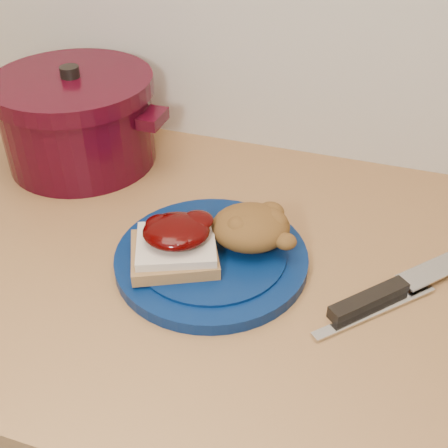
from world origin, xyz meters
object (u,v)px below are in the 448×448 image
(plate, at_px, (211,259))
(butter_knife, at_px, (375,311))
(dutch_oven, at_px, (78,119))
(chef_knife, at_px, (394,289))
(pepper_grinder, at_px, (46,115))

(plate, height_order, butter_knife, plate)
(plate, bearing_deg, dutch_oven, 147.62)
(chef_knife, distance_m, butter_knife, 0.04)
(dutch_oven, bearing_deg, chef_knife, -17.93)
(plate, bearing_deg, butter_knife, -6.30)
(pepper_grinder, bearing_deg, dutch_oven, -14.04)
(butter_knife, xyz_separation_m, pepper_grinder, (-0.55, 0.22, 0.06))
(butter_knife, bearing_deg, chef_knife, 20.79)
(butter_knife, distance_m, dutch_oven, 0.53)
(plate, xyz_separation_m, chef_knife, (0.22, 0.02, 0.00))
(butter_knife, bearing_deg, plate, 127.75)
(plate, distance_m, pepper_grinder, 0.40)
(chef_knife, bearing_deg, plate, 136.27)
(plate, distance_m, dutch_oven, 0.34)
(plate, bearing_deg, chef_knife, 4.03)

